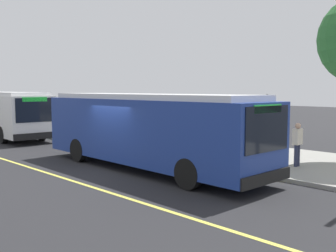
# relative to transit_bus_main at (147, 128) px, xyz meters

# --- Properties ---
(ground_plane) EXTENTS (120.00, 120.00, 0.00)m
(ground_plane) POSITION_rel_transit_bus_main_xyz_m (-0.71, -1.01, -1.62)
(ground_plane) COLOR #232326
(sidewalk_curb) EXTENTS (44.00, 6.40, 0.15)m
(sidewalk_curb) POSITION_rel_transit_bus_main_xyz_m (-0.71, 4.99, -1.54)
(sidewalk_curb) COLOR gray
(sidewalk_curb) RESTS_ON ground_plane
(lane_stripe_center) EXTENTS (36.00, 0.14, 0.01)m
(lane_stripe_center) POSITION_rel_transit_bus_main_xyz_m (-0.71, -3.21, -1.61)
(lane_stripe_center) COLOR #E0D64C
(lane_stripe_center) RESTS_ON ground_plane
(transit_bus_main) EXTENTS (10.94, 2.81, 2.95)m
(transit_bus_main) POSITION_rel_transit_bus_main_xyz_m (0.00, 0.00, 0.00)
(transit_bus_main) COLOR navy
(transit_bus_main) RESTS_ON ground_plane
(transit_bus_second) EXTENTS (10.59, 3.27, 2.95)m
(transit_bus_second) POSITION_rel_transit_bus_main_xyz_m (-14.40, 0.22, -0.00)
(transit_bus_second) COLOR white
(transit_bus_second) RESTS_ON ground_plane
(bus_shelter) EXTENTS (2.90, 1.60, 2.48)m
(bus_shelter) POSITION_rel_transit_bus_main_xyz_m (0.56, 5.17, 0.30)
(bus_shelter) COLOR #333338
(bus_shelter) RESTS_ON sidewalk_curb
(waiting_bench) EXTENTS (1.60, 0.48, 0.95)m
(waiting_bench) POSITION_rel_transit_bus_main_xyz_m (0.99, 5.16, -0.98)
(waiting_bench) COLOR brown
(waiting_bench) RESTS_ON sidewalk_curb
(route_sign_post) EXTENTS (0.44, 0.08, 2.80)m
(route_sign_post) POSITION_rel_transit_bus_main_xyz_m (3.64, 2.70, 0.34)
(route_sign_post) COLOR #333338
(route_sign_post) RESTS_ON sidewalk_curb
(pedestrian_commuter) EXTENTS (0.24, 0.40, 1.69)m
(pedestrian_commuter) POSITION_rel_transit_bus_main_xyz_m (4.24, 3.97, -0.50)
(pedestrian_commuter) COLOR #282D47
(pedestrian_commuter) RESTS_ON sidewalk_curb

